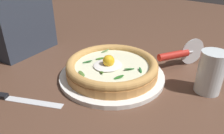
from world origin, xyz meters
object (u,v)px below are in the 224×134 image
(table_knife, at_px, (4,97))
(pizza, at_px, (112,67))
(drinking_glass, at_px, (210,75))
(pizza_cutter, at_px, (179,54))

(table_knife, bearing_deg, pizza, 151.43)
(pizza, bearing_deg, drinking_glass, 114.72)
(pizza, xyz_separation_m, pizza_cutter, (-0.18, 0.11, 0.01))
(pizza_cutter, distance_m, drinking_glass, 0.14)
(drinking_glass, bearing_deg, table_knife, -45.92)
(pizza, relative_size, drinking_glass, 2.34)
(drinking_glass, bearing_deg, pizza_cutter, -124.23)
(pizza, distance_m, pizza_cutter, 0.21)
(drinking_glass, bearing_deg, pizza, -65.28)
(pizza, relative_size, pizza_cutter, 1.68)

